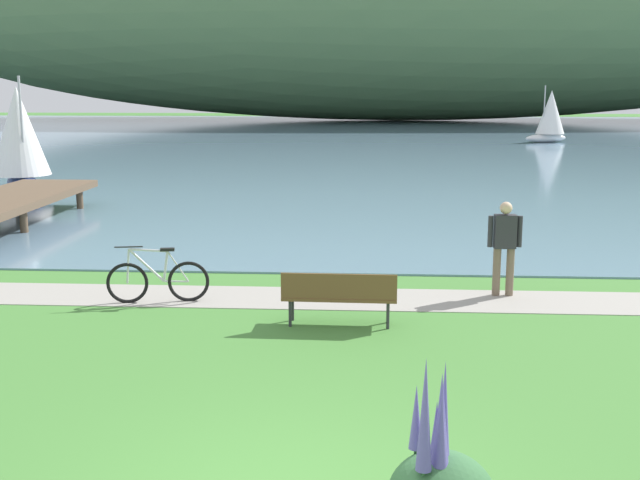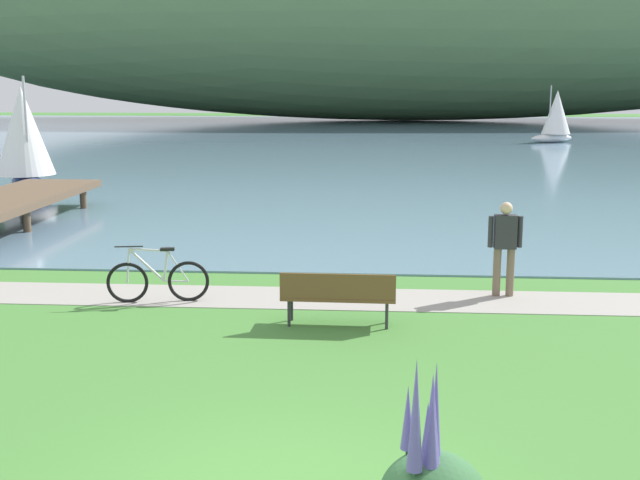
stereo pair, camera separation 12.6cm
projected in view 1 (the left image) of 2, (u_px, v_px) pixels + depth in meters
bay_water at (360, 139)px, 55.25m from camera, size 180.00×80.00×0.04m
distant_hillside at (400, 7)px, 81.95m from camera, size 108.15×28.00×22.98m
shoreline_path at (327, 298)px, 14.28m from camera, size 60.00×1.50×0.01m
park_bench_near_camera at (339, 294)px, 12.57m from camera, size 1.81×0.52×0.88m
bicycle_leaning_near_bench at (158, 280)px, 13.97m from camera, size 1.75×0.36×1.01m
person_at_shoreline at (505, 243)px, 14.29m from camera, size 0.61×0.24×1.71m
sailboat_nearest_to_shore at (550, 116)px, 52.03m from camera, size 3.17×2.45×3.64m
sailboat_mid_bay at (19, 138)px, 27.81m from camera, size 2.96×3.33×3.99m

